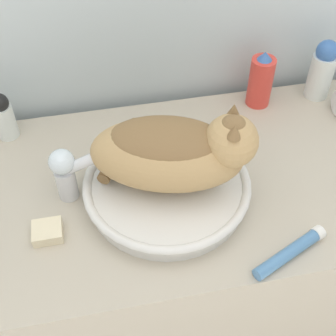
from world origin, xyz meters
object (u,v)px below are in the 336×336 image
Objects in this scene: faucet at (70,170)px; cream_tube at (291,252)px; spray_bottle_trigger at (261,80)px; deodorant_stick at (3,116)px; soap_bar at (48,232)px; cat at (174,150)px; lotion_bottle_white at (322,69)px.

faucet reaches higher than cream_tube.
cream_tube is (-0.09, -0.47, -0.06)m from spray_bottle_trigger.
deodorant_stick is 0.34m from soap_bar.
spray_bottle_trigger is 2.59× the size of soap_bar.
cat is at bearing -0.06° from faucet.
spray_bottle_trigger is at bearing 0.00° from deodorant_stick.
faucet is (-0.21, 0.04, -0.06)m from cat.
cream_tube is at bearing -19.28° from faucet.
cat reaches higher than soap_bar.
cat is 0.53m from lotion_bottle_white.
deodorant_stick is 2.07× the size of soap_bar.
cat is at bearing 10.96° from soap_bar.
deodorant_stick is at bearing 158.81° from cat.
faucet reaches higher than spray_bottle_trigger.
deodorant_stick is at bearing 104.94° from soap_bar.
cream_tube is at bearing -118.90° from lotion_bottle_white.
cream_tube is at bearing -17.20° from soap_bar.
faucet is 0.94× the size of cream_tube.
lotion_bottle_white reaches higher than cream_tube.
cat is 2.08× the size of lotion_bottle_white.
soap_bar is (0.09, -0.33, -0.05)m from deodorant_stick.
spray_bottle_trigger is at bearing 180.00° from lotion_bottle_white.
deodorant_stick is 0.72× the size of cream_tube.
deodorant_stick is at bearing 134.22° from faucet.
cat is 2.21× the size of spray_bottle_trigger.
faucet is 0.13m from soap_bar.
lotion_bottle_white is 2.75× the size of soap_bar.
deodorant_stick is (-0.36, 0.27, -0.08)m from cat.
cat reaches higher than lotion_bottle_white.
cat reaches higher than spray_bottle_trigger.
spray_bottle_trigger is (0.29, 0.27, -0.07)m from cat.
deodorant_stick is 0.82m from lotion_bottle_white.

